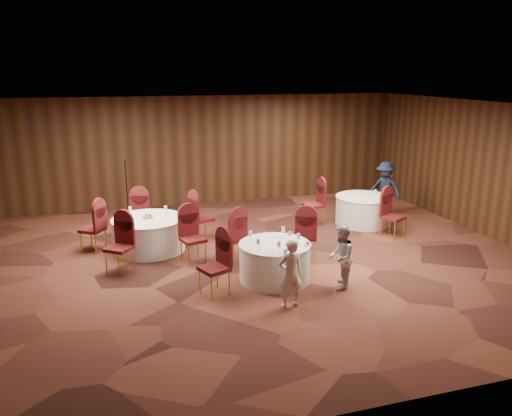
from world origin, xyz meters
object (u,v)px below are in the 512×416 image
object	(u,v)px
mic_stand	(128,204)
woman_b	(341,257)
table_right	(363,210)
woman_a	(290,273)
table_main	(275,262)
man_c	(385,188)
table_left	(149,234)

from	to	relation	value
mic_stand	woman_b	size ratio (longest dim) A/B	1.36
table_right	mic_stand	world-z (taller)	mic_stand
woman_a	woman_b	world-z (taller)	woman_b
table_main	table_right	size ratio (longest dim) A/B	0.94
mic_stand	woman_a	distance (m)	6.33
mic_stand	woman_b	world-z (taller)	mic_stand
table_main	mic_stand	size ratio (longest dim) A/B	0.82
woman_a	man_c	distance (m)	6.46
table_right	man_c	distance (m)	1.28
table_main	woman_b	bearing A→B (deg)	-33.84
table_right	woman_b	distance (m)	4.22
table_main	woman_a	bearing A→B (deg)	-95.62
man_c	mic_stand	bearing A→B (deg)	-135.12
table_left	woman_a	world-z (taller)	woman_a
mic_stand	woman_b	xyz separation A→B (m)	(3.53, -5.42, 0.12)
table_main	woman_a	world-z (taller)	woman_a
table_main	man_c	distance (m)	5.63
table_left	woman_a	size ratio (longest dim) A/B	1.33
woman_a	table_right	bearing A→B (deg)	-138.14
table_left	mic_stand	xyz separation A→B (m)	(-0.34, 2.34, 0.11)
table_left	man_c	bearing A→B (deg)	9.43
table_left	man_c	size ratio (longest dim) A/B	1.09
man_c	table_right	bearing A→B (deg)	-90.74
table_right	woman_a	size ratio (longest dim) A/B	1.20
table_right	man_c	world-z (taller)	man_c
table_main	table_left	distance (m)	3.22
table_main	woman_a	distance (m)	1.16
table_right	mic_stand	size ratio (longest dim) A/B	0.88
table_main	table_left	size ratio (longest dim) A/B	0.85
table_main	mic_stand	bearing A→B (deg)	117.81
woman_a	man_c	bearing A→B (deg)	-140.79
table_left	woman_b	distance (m)	4.44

